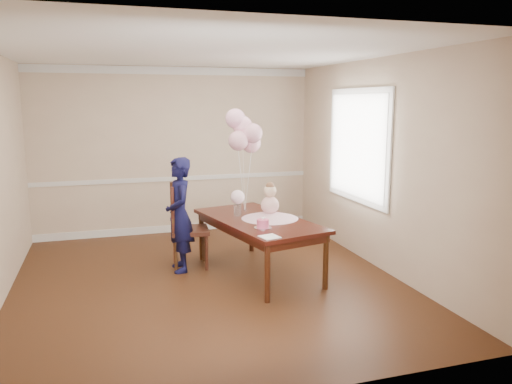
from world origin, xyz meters
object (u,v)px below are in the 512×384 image
at_px(dining_chair_seat, 190,230).
at_px(woman, 179,215).
at_px(birthday_cake, 263,223).
at_px(dining_table_top, 258,221).

relative_size(dining_chair_seat, woman, 0.33).
height_order(birthday_cake, woman, woman).
relative_size(dining_table_top, woman, 1.28).
relative_size(birthday_cake, woman, 0.10).
bearing_deg(birthday_cake, dining_chair_seat, 125.56).
bearing_deg(dining_table_top, birthday_cake, -113.96).
bearing_deg(dining_chair_seat, dining_table_top, -27.31).
xyz_separation_m(dining_chair_seat, woman, (-0.15, -0.11, 0.24)).
distance_m(dining_chair_seat, woman, 0.31).
height_order(dining_table_top, woman, woman).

